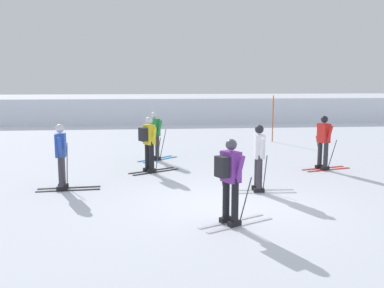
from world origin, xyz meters
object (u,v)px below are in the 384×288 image
object	(u,v)px
skier_white	(259,156)
skier_green	(155,134)
skier_yellow	(149,142)
skier_blue	(61,155)
skier_red	(324,141)
trail_marker_pole	(273,119)
skier_purple	(230,178)

from	to	relation	value
skier_white	skier_green	size ratio (longest dim) A/B	1.00
skier_yellow	skier_blue	world-z (taller)	same
skier_red	skier_yellow	size ratio (longest dim) A/B	1.00
skier_blue	trail_marker_pole	distance (m)	11.03
skier_red	trail_marker_pole	world-z (taller)	trail_marker_pole
skier_yellow	skier_blue	bearing A→B (deg)	-139.78
skier_white	skier_green	world-z (taller)	same
skier_white	trail_marker_pole	size ratio (longest dim) A/B	0.81
skier_red	skier_green	world-z (taller)	same
skier_purple	skier_red	bearing A→B (deg)	51.18
skier_yellow	trail_marker_pole	distance (m)	8.14
skier_purple	skier_white	bearing A→B (deg)	63.66
skier_red	skier_white	world-z (taller)	same
skier_yellow	trail_marker_pole	world-z (taller)	trail_marker_pole
skier_red	skier_purple	xyz separation A→B (m)	(-3.89, -4.83, 0.04)
skier_white	trail_marker_pole	bearing A→B (deg)	71.63
skier_purple	skier_white	world-z (taller)	same
skier_yellow	skier_white	bearing A→B (deg)	-42.43
skier_red	skier_white	distance (m)	3.62
skier_purple	skier_green	distance (m)	7.09
skier_white	skier_green	xyz separation A→B (m)	(-2.59, 4.55, 0.00)
skier_green	skier_blue	size ratio (longest dim) A/B	1.00
skier_green	skier_blue	xyz separation A→B (m)	(-2.41, -3.88, 0.00)
skier_green	trail_marker_pole	bearing A→B (deg)	35.96
skier_red	skier_green	distance (m)	5.69
skier_purple	trail_marker_pole	size ratio (longest dim) A/B	0.81
trail_marker_pole	skier_blue	bearing A→B (deg)	-135.05
skier_red	skier_green	size ratio (longest dim) A/B	1.00
skier_red	skier_blue	distance (m)	7.89
skier_red	skier_white	xyz separation A→B (m)	(-2.69, -2.42, 0.00)
skier_yellow	skier_purple	bearing A→B (deg)	-72.21
skier_blue	trail_marker_pole	xyz separation A→B (m)	(7.81, 7.79, 0.14)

